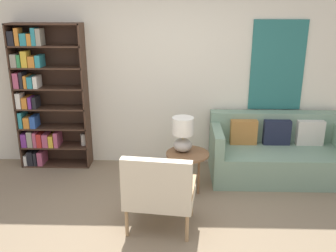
% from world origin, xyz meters
% --- Properties ---
extents(ground_plane, '(14.00, 14.00, 0.00)m').
position_xyz_m(ground_plane, '(0.00, 0.00, 0.00)').
color(ground_plane, '#847056').
extents(wall_back, '(6.40, 0.08, 2.70)m').
position_xyz_m(wall_back, '(0.03, 2.03, 1.35)').
color(wall_back, silver).
rests_on(wall_back, ground_plane).
extents(bookshelf, '(0.97, 0.30, 2.01)m').
position_xyz_m(bookshelf, '(-1.65, 1.85, 0.99)').
color(bookshelf, '#422B1E').
rests_on(bookshelf, ground_plane).
extents(armchair, '(0.76, 0.64, 0.86)m').
position_xyz_m(armchair, '(0.05, 0.20, 0.48)').
color(armchair, tan).
rests_on(armchair, ground_plane).
extents(couch, '(1.79, 0.87, 0.83)m').
position_xyz_m(couch, '(1.59, 1.58, 0.32)').
color(couch, gray).
rests_on(couch, ground_plane).
extents(side_table, '(0.53, 0.53, 0.51)m').
position_xyz_m(side_table, '(0.36, 1.09, 0.46)').
color(side_table, brown).
rests_on(side_table, ground_plane).
extents(table_lamp, '(0.26, 0.26, 0.44)m').
position_xyz_m(table_lamp, '(0.30, 1.15, 0.75)').
color(table_lamp, '#A59E93').
rests_on(table_lamp, side_table).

